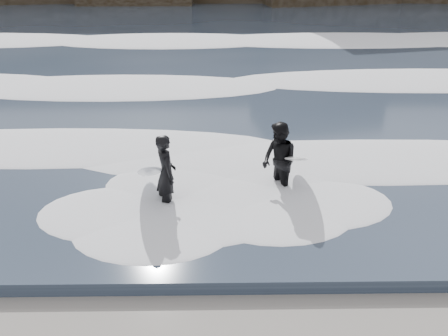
% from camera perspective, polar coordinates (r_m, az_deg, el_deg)
% --- Properties ---
extents(sea, '(90.00, 52.00, 0.30)m').
position_cam_1_polar(sea, '(34.06, 0.74, 15.28)').
color(sea, '#2B3647').
rests_on(sea, ground).
extents(foam_near, '(60.00, 3.20, 0.20)m').
position_cam_1_polar(foam_near, '(14.75, 2.84, 2.08)').
color(foam_near, white).
rests_on(foam_near, sea).
extents(foam_mid, '(60.00, 4.00, 0.24)m').
position_cam_1_polar(foam_mid, '(21.34, 1.70, 9.68)').
color(foam_mid, white).
rests_on(foam_mid, sea).
extents(foam_far, '(60.00, 4.80, 0.30)m').
position_cam_1_polar(foam_far, '(30.08, 0.95, 14.47)').
color(foam_far, white).
rests_on(foam_far, sea).
extents(surfer_left, '(1.21, 2.05, 2.01)m').
position_cam_1_polar(surfer_left, '(12.02, -6.96, -0.63)').
color(surfer_left, black).
rests_on(surfer_left, ground).
extents(surfer_right, '(1.41, 2.10, 2.03)m').
position_cam_1_polar(surfer_right, '(12.60, 6.47, 0.75)').
color(surfer_right, black).
rests_on(surfer_right, ground).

